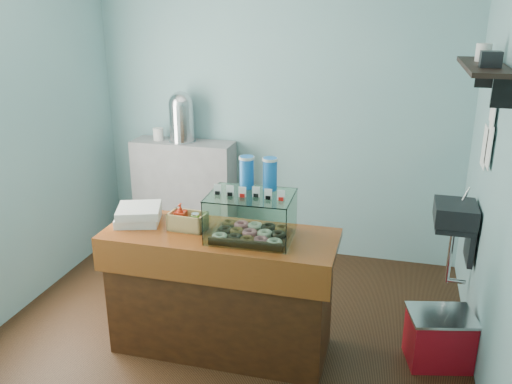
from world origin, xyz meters
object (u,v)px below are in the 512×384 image
(red_cooler, at_px, (439,338))
(display_case, at_px, (253,213))
(counter, at_px, (221,291))
(coffee_urn, at_px, (181,116))

(red_cooler, bearing_deg, display_case, 175.26)
(counter, relative_size, coffee_urn, 3.29)
(display_case, relative_size, coffee_urn, 1.16)
(coffee_urn, distance_m, red_cooler, 3.00)
(coffee_urn, height_order, red_cooler, coffee_urn)
(display_case, distance_m, coffee_urn, 1.93)
(display_case, xyz_separation_m, coffee_urn, (-1.12, 1.55, 0.29))
(display_case, distance_m, red_cooler, 1.56)
(coffee_urn, bearing_deg, counter, -60.27)
(counter, bearing_deg, red_cooler, 7.99)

